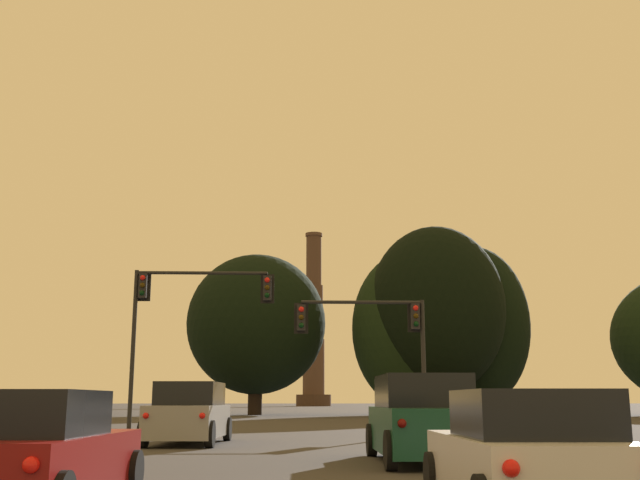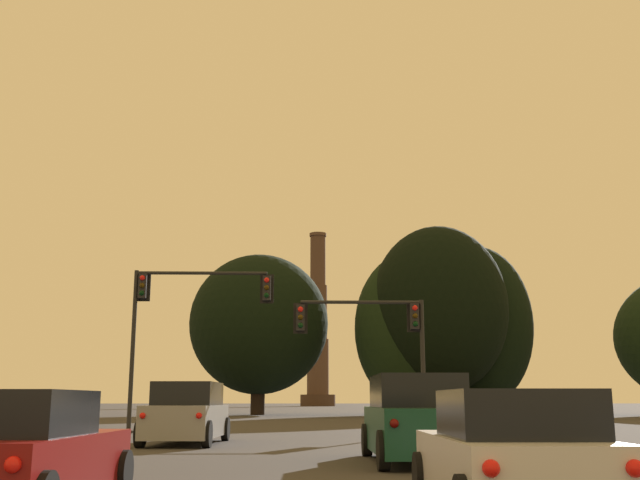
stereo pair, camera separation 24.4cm
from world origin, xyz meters
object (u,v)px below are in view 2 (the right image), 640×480
(traffic_light_overhead_right, at_px, (378,330))
(smokestack, at_px, (318,337))
(hatchback_right_lane_third, at_px, (511,456))
(traffic_light_overhead_left, at_px, (180,307))
(suv_right_lane_second, at_px, (417,420))
(suv_left_lane_front, at_px, (187,414))
(hatchback_left_lane_third, at_px, (20,453))

(traffic_light_overhead_right, relative_size, smokestack, 0.14)
(hatchback_right_lane_third, bearing_deg, traffic_light_overhead_left, 110.11)
(suv_right_lane_second, bearing_deg, traffic_light_overhead_right, 87.86)
(suv_right_lane_second, xyz_separation_m, hatchback_right_lane_third, (-0.01, -7.40, -0.23))
(suv_left_lane_front, xyz_separation_m, traffic_light_overhead_right, (6.61, 6.46, 3.17))
(traffic_light_overhead_right, bearing_deg, suv_right_lane_second, -92.48)
(suv_left_lane_front, relative_size, smokestack, 0.13)
(suv_left_lane_front, xyz_separation_m, traffic_light_overhead_left, (-1.60, 7.74, 4.24))
(traffic_light_overhead_left, relative_size, smokestack, 0.17)
(hatchback_right_lane_third, height_order, hatchback_left_lane_third, same)
(traffic_light_overhead_left, height_order, traffic_light_overhead_right, traffic_light_overhead_left)
(suv_right_lane_second, distance_m, suv_left_lane_front, 9.34)
(suv_left_lane_front, bearing_deg, traffic_light_overhead_left, 103.90)
(traffic_light_overhead_right, bearing_deg, traffic_light_overhead_left, 171.16)
(suv_left_lane_front, bearing_deg, hatchback_right_lane_third, -65.37)
(suv_right_lane_second, distance_m, hatchback_left_lane_third, 9.11)
(hatchback_right_lane_third, relative_size, hatchback_left_lane_third, 1.00)
(hatchback_right_lane_third, bearing_deg, hatchback_left_lane_third, 175.79)
(suv_right_lane_second, relative_size, traffic_light_overhead_left, 0.73)
(suv_right_lane_second, relative_size, traffic_light_overhead_right, 0.91)
(smokestack, bearing_deg, suv_right_lane_second, -90.52)
(traffic_light_overhead_left, distance_m, traffic_light_overhead_right, 8.38)
(traffic_light_overhead_left, height_order, smokestack, smokestack)
(hatchback_right_lane_third, relative_size, suv_left_lane_front, 0.83)
(hatchback_left_lane_third, relative_size, traffic_light_overhead_left, 0.62)
(traffic_light_overhead_left, bearing_deg, suv_right_lane_second, -62.89)
(hatchback_left_lane_third, height_order, smokestack, smokestack)
(hatchback_right_lane_third, bearing_deg, suv_right_lane_second, 91.19)
(traffic_light_overhead_right, distance_m, smokestack, 138.88)
(suv_right_lane_second, xyz_separation_m, suv_left_lane_front, (-6.02, 7.15, 0.00))
(hatchback_left_lane_third, bearing_deg, traffic_light_overhead_right, 73.51)
(traffic_light_overhead_right, height_order, smokestack, smokestack)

